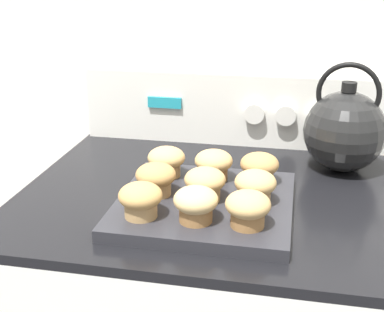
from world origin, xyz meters
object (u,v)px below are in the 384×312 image
(muffin_r2_c2, at_px, (259,167))
(muffin_r0_c0, at_px, (141,199))
(muffin_r2_c1, at_px, (213,164))
(tea_kettle, at_px, (345,130))
(muffin_r1_c1, at_px, (204,183))
(muffin_pan, at_px, (203,204))
(muffin_r0_c1, at_px, (193,203))
(muffin_r1_c0, at_px, (156,178))
(muffin_r0_c2, at_px, (248,208))
(muffin_r1_c2, at_px, (255,186))
(muffin_r2_c0, at_px, (166,161))

(muffin_r2_c2, bearing_deg, muffin_r0_c0, -134.83)
(muffin_r2_c1, relative_size, tea_kettle, 0.32)
(muffin_r1_c1, height_order, muffin_r2_c2, same)
(muffin_pan, height_order, muffin_r2_c1, muffin_r2_c1)
(muffin_r0_c1, height_order, muffin_r1_c0, same)
(muffin_r0_c0, distance_m, muffin_r0_c1, 0.09)
(muffin_r0_c2, bearing_deg, muffin_pan, 135.27)
(muffin_r1_c1, distance_m, tea_kettle, 0.36)
(muffin_pan, bearing_deg, muffin_r2_c2, 45.06)
(muffin_r1_c0, bearing_deg, muffin_r0_c2, -26.97)
(tea_kettle, bearing_deg, muffin_r1_c2, -123.64)
(muffin_r0_c1, xyz_separation_m, muffin_r0_c2, (0.09, -0.00, 0.00))
(muffin_r0_c2, relative_size, muffin_r2_c1, 1.00)
(muffin_r1_c0, xyz_separation_m, tea_kettle, (0.35, 0.25, 0.04))
(muffin_r1_c0, xyz_separation_m, muffin_r1_c2, (0.18, 0.00, 0.00))
(muffin_r0_c0, relative_size, tea_kettle, 0.32)
(muffin_r1_c1, height_order, tea_kettle, tea_kettle)
(muffin_r1_c2, bearing_deg, muffin_r2_c0, 154.06)
(muffin_r1_c0, relative_size, muffin_r2_c1, 1.00)
(muffin_r1_c1, xyz_separation_m, tea_kettle, (0.26, 0.25, 0.04))
(muffin_pan, xyz_separation_m, muffin_r2_c0, (-0.09, 0.09, 0.04))
(muffin_r1_c0, distance_m, muffin_r2_c0, 0.09)
(muffin_pan, relative_size, muffin_r1_c1, 4.22)
(muffin_r0_c2, distance_m, tea_kettle, 0.38)
(muffin_r0_c0, bearing_deg, muffin_r1_c1, 43.72)
(muffin_r0_c1, bearing_deg, muffin_r2_c2, 62.85)
(muffin_r1_c0, bearing_deg, muffin_r2_c2, 26.87)
(muffin_r0_c0, xyz_separation_m, tea_kettle, (0.35, 0.34, 0.04))
(muffin_pan, distance_m, muffin_r2_c2, 0.14)
(muffin_r2_c1, xyz_separation_m, tea_kettle, (0.26, 0.16, 0.04))
(muffin_r1_c0, relative_size, muffin_r1_c2, 1.00)
(muffin_r0_c1, bearing_deg, muffin_r1_c2, 44.15)
(muffin_r1_c1, relative_size, muffin_r1_c2, 1.00)
(muffin_r0_c2, height_order, muffin_r2_c2, same)
(muffin_pan, bearing_deg, muffin_r0_c0, -134.71)
(muffin_pan, bearing_deg, muffin_r1_c2, 1.42)
(muffin_r0_c1, relative_size, muffin_r1_c0, 1.00)
(muffin_pan, height_order, muffin_r2_c0, muffin_r2_c0)
(muffin_r1_c2, bearing_deg, muffin_r1_c0, -179.78)
(muffin_r1_c2, relative_size, muffin_r2_c2, 1.00)
(muffin_r2_c0, bearing_deg, muffin_r0_c2, -45.06)
(muffin_pan, bearing_deg, muffin_r1_c1, -53.47)
(muffin_r0_c2, relative_size, muffin_r2_c2, 1.00)
(muffin_r0_c0, bearing_deg, muffin_r2_c1, 63.37)
(muffin_r2_c2, bearing_deg, muffin_r1_c2, -89.85)
(muffin_r0_c2, bearing_deg, muffin_r1_c1, 135.52)
(muffin_pan, xyz_separation_m, muffin_r0_c2, (0.09, -0.09, 0.04))
(muffin_r0_c1, height_order, muffin_r2_c0, same)
(muffin_r2_c0, bearing_deg, tea_kettle, 24.62)
(muffin_r0_c1, bearing_deg, muffin_r1_c0, 134.30)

